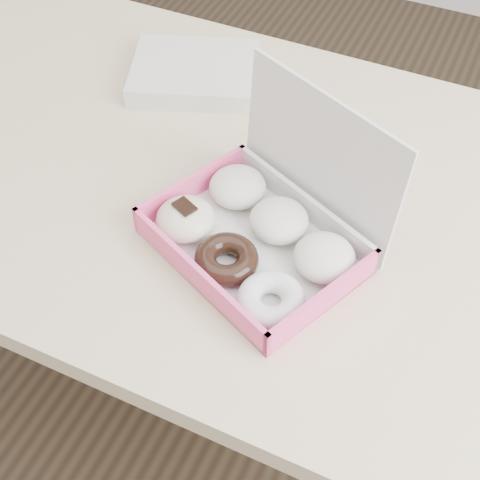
% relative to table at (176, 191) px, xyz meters
% --- Properties ---
extents(ground, '(4.00, 4.00, 0.00)m').
position_rel_table_xyz_m(ground, '(0.00, 0.00, -0.67)').
color(ground, black).
rests_on(ground, ground).
extents(table, '(1.20, 0.80, 0.75)m').
position_rel_table_xyz_m(table, '(0.00, 0.00, 0.00)').
color(table, tan).
rests_on(table, ground).
extents(donut_box, '(0.37, 0.34, 0.21)m').
position_rel_table_xyz_m(donut_box, '(0.21, -0.11, 0.11)').
color(donut_box, silver).
rests_on(donut_box, table).
extents(newspapers, '(0.28, 0.25, 0.04)m').
position_rel_table_xyz_m(newspapers, '(-0.06, 0.20, 0.10)').
color(newspapers, white).
rests_on(newspapers, table).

